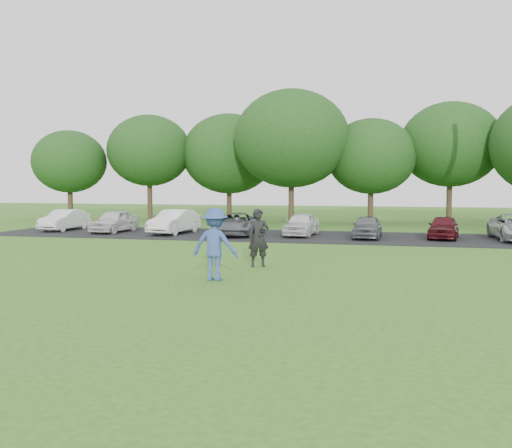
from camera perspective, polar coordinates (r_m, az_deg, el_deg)
The scene contains 6 objects.
ground at distance 15.71m, azimuth -3.00°, elevation -5.65°, with size 100.00×100.00×0.00m, color #2C631C.
parking_lot at distance 28.32m, azimuth 4.50°, elevation -1.22°, with size 32.00×6.50×0.03m, color black.
frisbee_player at distance 15.60m, azimuth -4.12°, elevation -2.02°, with size 1.33×0.82×2.15m.
camera_bystander at distance 18.07m, azimuth 0.27°, elevation -1.40°, with size 0.79×0.68×1.84m.
parked_cars at distance 28.09m, azimuth 7.49°, elevation -0.06°, with size 28.24×4.98×1.24m.
tree_row at distance 37.78m, azimuth 9.17°, elevation 7.52°, with size 42.39×9.85×8.64m.
Camera 1 is at (4.41, -14.84, 2.69)m, focal length 40.00 mm.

